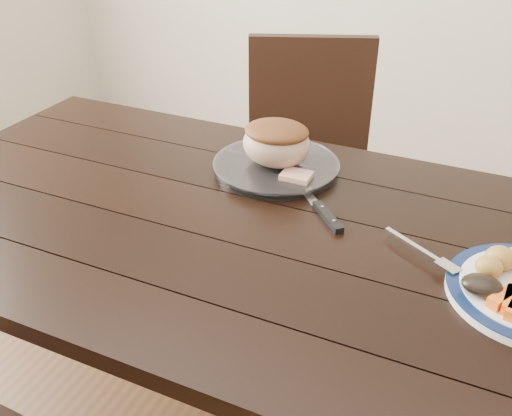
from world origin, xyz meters
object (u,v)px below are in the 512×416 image
at_px(chair_far, 308,164).
at_px(roast_joint, 276,144).
at_px(fork, 426,253).
at_px(carving_knife, 320,208).
at_px(serving_platter, 276,167).
at_px(dining_table, 228,250).

distance_m(chair_far, roast_joint, 0.58).
height_order(fork, carving_knife, fork).
distance_m(chair_far, serving_platter, 0.55).
height_order(dining_table, carving_knife, carving_knife).
height_order(chair_far, fork, chair_far).
xyz_separation_m(chair_far, carving_knife, (0.24, -0.63, 0.23)).
bearing_deg(serving_platter, fork, -29.66).
xyz_separation_m(fork, roast_joint, (-0.41, 0.23, 0.05)).
bearing_deg(carving_knife, fork, 25.85).
distance_m(serving_platter, roast_joint, 0.06).
distance_m(serving_platter, fork, 0.47).
height_order(serving_platter, carving_knife, serving_platter).
relative_size(serving_platter, fork, 1.90).
relative_size(dining_table, carving_knife, 6.44).
relative_size(fork, carving_knife, 0.65).
bearing_deg(chair_far, dining_table, 73.71).
bearing_deg(serving_platter, carving_knife, -39.97).
relative_size(chair_far, roast_joint, 5.51).
bearing_deg(fork, roast_joint, -178.77).
xyz_separation_m(chair_far, roast_joint, (0.08, -0.49, 0.30)).
relative_size(roast_joint, carving_knife, 0.68).
bearing_deg(chair_far, serving_platter, 77.99).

